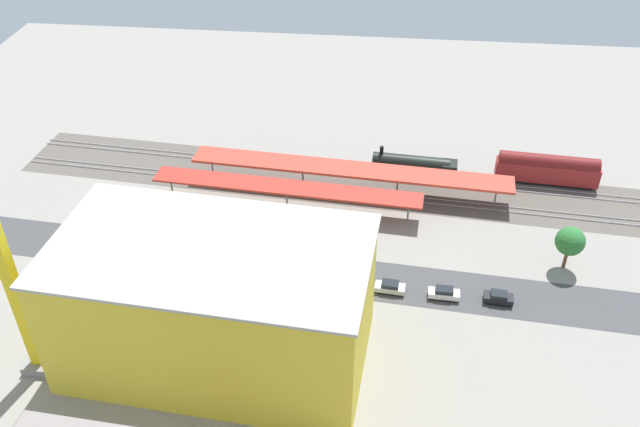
{
  "coord_description": "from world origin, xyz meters",
  "views": [
    {
      "loc": [
        -10.06,
        83.36,
        67.66
      ],
      "look_at": [
        -1.05,
        0.08,
        6.92
      ],
      "focal_mm": 38.08,
      "sensor_mm": 36.0,
      "label": 1
    }
  ],
  "objects_px": {
    "passenger_coach": "(547,169)",
    "street_tree_2": "(328,230)",
    "parked_car_4": "(272,281)",
    "locomotive": "(418,166)",
    "parked_car_2": "(390,287)",
    "platform_canopy_near": "(286,187)",
    "construction_building": "(215,305)",
    "street_tree_0": "(212,219)",
    "street_tree_3": "(201,222)",
    "parked_car_0": "(498,298)",
    "parked_car_3": "(332,284)",
    "traffic_light": "(287,229)",
    "street_tree_1": "(570,241)",
    "box_truck_0": "(259,268)",
    "platform_canopy_far": "(350,169)",
    "parked_car_1": "(444,294)"
  },
  "relations": [
    {
      "from": "parked_car_4",
      "to": "construction_building",
      "type": "xyz_separation_m",
      "value": [
        4.51,
        14.2,
        7.98
      ]
    },
    {
      "from": "box_truck_0",
      "to": "street_tree_3",
      "type": "bearing_deg",
      "value": -31.39
    },
    {
      "from": "locomotive",
      "to": "passenger_coach",
      "type": "relative_size",
      "value": 0.93
    },
    {
      "from": "parked_car_2",
      "to": "street_tree_1",
      "type": "bearing_deg",
      "value": -162.46
    },
    {
      "from": "parked_car_0",
      "to": "street_tree_1",
      "type": "height_order",
      "value": "street_tree_1"
    },
    {
      "from": "platform_canopy_far",
      "to": "street_tree_0",
      "type": "bearing_deg",
      "value": 43.39
    },
    {
      "from": "locomotive",
      "to": "street_tree_0",
      "type": "xyz_separation_m",
      "value": [
        32.1,
        24.86,
        3.7
      ]
    },
    {
      "from": "street_tree_0",
      "to": "street_tree_2",
      "type": "distance_m",
      "value": 17.97
    },
    {
      "from": "parked_car_4",
      "to": "street_tree_0",
      "type": "height_order",
      "value": "street_tree_0"
    },
    {
      "from": "parked_car_2",
      "to": "parked_car_4",
      "type": "bearing_deg",
      "value": 1.29
    },
    {
      "from": "passenger_coach",
      "to": "street_tree_2",
      "type": "height_order",
      "value": "street_tree_2"
    },
    {
      "from": "street_tree_1",
      "to": "street_tree_3",
      "type": "bearing_deg",
      "value": 0.77
    },
    {
      "from": "parked_car_3",
      "to": "street_tree_0",
      "type": "bearing_deg",
      "value": -21.15
    },
    {
      "from": "parked_car_2",
      "to": "street_tree_2",
      "type": "height_order",
      "value": "street_tree_2"
    },
    {
      "from": "parked_car_0",
      "to": "parked_car_3",
      "type": "height_order",
      "value": "parked_car_0"
    },
    {
      "from": "platform_canopy_near",
      "to": "construction_building",
      "type": "relative_size",
      "value": 1.23
    },
    {
      "from": "passenger_coach",
      "to": "parked_car_4",
      "type": "relative_size",
      "value": 4.0
    },
    {
      "from": "parked_car_0",
      "to": "street_tree_0",
      "type": "distance_m",
      "value": 44.4
    },
    {
      "from": "passenger_coach",
      "to": "parked_car_1",
      "type": "xyz_separation_m",
      "value": [
        19.41,
        32.64,
        -2.21
      ]
    },
    {
      "from": "parked_car_0",
      "to": "parked_car_1",
      "type": "xyz_separation_m",
      "value": [
        7.75,
        -0.06,
        0.01
      ]
    },
    {
      "from": "platform_canopy_near",
      "to": "parked_car_1",
      "type": "height_order",
      "value": "platform_canopy_near"
    },
    {
      "from": "passenger_coach",
      "to": "parked_car_4",
      "type": "height_order",
      "value": "passenger_coach"
    },
    {
      "from": "parked_car_3",
      "to": "traffic_light",
      "type": "bearing_deg",
      "value": -44.83
    },
    {
      "from": "locomotive",
      "to": "construction_building",
      "type": "relative_size",
      "value": 0.45
    },
    {
      "from": "passenger_coach",
      "to": "street_tree_1",
      "type": "xyz_separation_m",
      "value": [
        0.88,
        23.81,
        2.03
      ]
    },
    {
      "from": "box_truck_0",
      "to": "traffic_light",
      "type": "bearing_deg",
      "value": -119.16
    },
    {
      "from": "street_tree_0",
      "to": "box_truck_0",
      "type": "bearing_deg",
      "value": 144.39
    },
    {
      "from": "box_truck_0",
      "to": "parked_car_2",
      "type": "bearing_deg",
      "value": 176.1
    },
    {
      "from": "street_tree_0",
      "to": "street_tree_3",
      "type": "relative_size",
      "value": 1.1
    },
    {
      "from": "box_truck_0",
      "to": "traffic_light",
      "type": "xyz_separation_m",
      "value": [
        -3.41,
        -6.11,
        2.94
      ]
    },
    {
      "from": "street_tree_2",
      "to": "platform_canopy_far",
      "type": "bearing_deg",
      "value": -96.29
    },
    {
      "from": "parked_car_4",
      "to": "locomotive",
      "type": "bearing_deg",
      "value": -123.54
    },
    {
      "from": "platform_canopy_near",
      "to": "box_truck_0",
      "type": "distance_m",
      "value": 18.43
    },
    {
      "from": "platform_canopy_near",
      "to": "locomotive",
      "type": "distance_m",
      "value": 25.74
    },
    {
      "from": "platform_canopy_near",
      "to": "parked_car_4",
      "type": "relative_size",
      "value": 10.19
    },
    {
      "from": "parked_car_4",
      "to": "street_tree_1",
      "type": "distance_m",
      "value": 44.73
    },
    {
      "from": "parked_car_0",
      "to": "construction_building",
      "type": "relative_size",
      "value": 0.11
    },
    {
      "from": "parked_car_4",
      "to": "traffic_light",
      "type": "height_order",
      "value": "traffic_light"
    },
    {
      "from": "passenger_coach",
      "to": "parked_car_1",
      "type": "relative_size",
      "value": 3.96
    },
    {
      "from": "platform_canopy_far",
      "to": "locomotive",
      "type": "xyz_separation_m",
      "value": [
        -12.07,
        -5.92,
        -2.27
      ]
    },
    {
      "from": "platform_canopy_far",
      "to": "parked_car_2",
      "type": "distance_m",
      "value": 27.58
    },
    {
      "from": "passenger_coach",
      "to": "parked_car_3",
      "type": "height_order",
      "value": "passenger_coach"
    },
    {
      "from": "construction_building",
      "to": "passenger_coach",
      "type": "bearing_deg",
      "value": -131.89
    },
    {
      "from": "construction_building",
      "to": "parked_car_4",
      "type": "bearing_deg",
      "value": -103.1
    },
    {
      "from": "platform_canopy_near",
      "to": "construction_building",
      "type": "distance_m",
      "value": 34.64
    },
    {
      "from": "platform_canopy_near",
      "to": "box_truck_0",
      "type": "bearing_deg",
      "value": 85.38
    },
    {
      "from": "locomotive",
      "to": "street_tree_3",
      "type": "relative_size",
      "value": 2.18
    },
    {
      "from": "passenger_coach",
      "to": "parked_car_2",
      "type": "relative_size",
      "value": 3.99
    },
    {
      "from": "street_tree_0",
      "to": "parked_car_4",
      "type": "bearing_deg",
      "value": 143.99
    },
    {
      "from": "parked_car_2",
      "to": "street_tree_2",
      "type": "bearing_deg",
      "value": -36.51
    }
  ]
}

